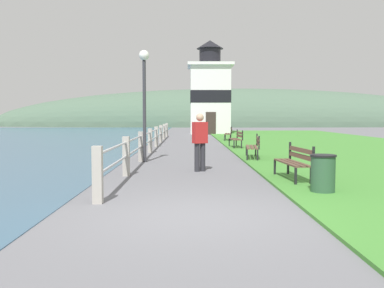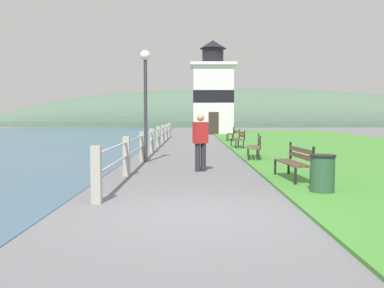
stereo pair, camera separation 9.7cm
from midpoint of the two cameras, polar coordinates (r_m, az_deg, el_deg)
name	(u,v)px [view 2 (the right image)]	position (r m, az deg, el deg)	size (l,w,h in m)	color
ground_plane	(190,216)	(7.17, 0.16, -9.53)	(160.00, 160.00, 0.00)	slate
grass_verge	(337,146)	(24.20, 18.93, -0.27)	(12.00, 47.46, 0.06)	#428433
seawall_railing	(153,137)	(21.02, -5.03, 0.94)	(0.18, 26.07, 1.09)	#A8A399
park_bench_near	(293,160)	(11.07, 13.62, -2.10)	(0.61, 1.81, 0.94)	brown
park_bench_midway	(254,145)	(16.39, 8.38, -0.15)	(0.71, 2.03, 0.94)	brown
park_bench_far	(237,138)	(21.82, 6.15, 0.82)	(0.55, 1.67, 0.94)	brown
park_bench_by_lighthouse	(230,133)	(28.28, 5.15, 1.50)	(0.70, 1.92, 0.94)	brown
lighthouse	(211,94)	(39.68, 2.60, 6.66)	(4.10, 4.10, 8.56)	white
person_strolling	(199,140)	(12.67, 1.11, 0.52)	(0.48, 0.39, 1.72)	#28282D
trash_bin	(320,175)	(9.37, 17.04, -3.91)	(0.54, 0.54, 0.84)	#2D5138
lamp_post	(144,85)	(15.34, -6.29, 7.82)	(0.36, 0.36, 3.96)	#333338
distant_hillside	(240,126)	(69.11, 6.44, 2.37)	(80.00, 16.00, 12.00)	#4C6651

